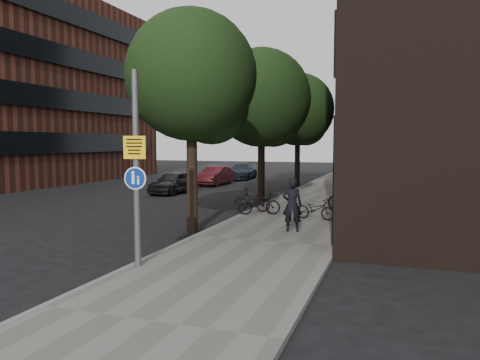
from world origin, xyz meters
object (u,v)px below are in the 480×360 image
at_px(pedestrian, 292,205).
at_px(parked_car_near, 174,182).
at_px(parked_bike_facade_near, 315,209).
at_px(signpost, 136,168).

height_order(pedestrian, parked_car_near, pedestrian).
bearing_deg(pedestrian, parked_car_near, -59.22).
relative_size(parked_bike_facade_near, parked_car_near, 0.39).
relative_size(pedestrian, parked_bike_facade_near, 1.18).
bearing_deg(signpost, parked_car_near, 103.78).
height_order(signpost, parked_bike_facade_near, signpost).
relative_size(pedestrian, parked_car_near, 0.45).
xyz_separation_m(pedestrian, parked_car_near, (-9.38, 9.96, -0.34)).
bearing_deg(parked_bike_facade_near, pedestrian, -177.36).
xyz_separation_m(signpost, parked_car_near, (-6.81, 15.36, -1.79)).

